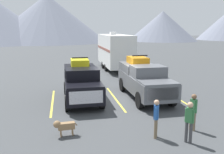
% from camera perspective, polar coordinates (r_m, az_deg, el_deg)
% --- Properties ---
extents(ground_plane, '(240.00, 240.00, 0.00)m').
position_cam_1_polar(ground_plane, '(15.43, 0.93, -5.27)').
color(ground_plane, '#3F4244').
extents(pickup_truck_a, '(2.17, 5.24, 2.60)m').
position_cam_1_polar(pickup_truck_a, '(15.25, -7.14, -1.02)').
color(pickup_truck_a, black).
rests_on(pickup_truck_a, ground).
extents(pickup_truck_b, '(2.22, 5.82, 2.65)m').
position_cam_1_polar(pickup_truck_b, '(15.87, 7.41, -0.33)').
color(pickup_truck_b, '#595B60').
rests_on(pickup_truck_b, ground).
extents(lot_stripe_a, '(0.12, 5.50, 0.01)m').
position_cam_1_polar(lot_stripe_a, '(15.35, -13.76, -5.68)').
color(lot_stripe_a, gold).
rests_on(lot_stripe_a, ground).
extents(lot_stripe_b, '(0.12, 5.50, 0.01)m').
position_cam_1_polar(lot_stripe_b, '(15.66, 0.73, -5.00)').
color(lot_stripe_b, gold).
rests_on(lot_stripe_b, ground).
extents(lot_stripe_c, '(0.12, 5.50, 0.01)m').
position_cam_1_polar(lot_stripe_c, '(16.90, 13.84, -4.11)').
color(lot_stripe_c, gold).
rests_on(lot_stripe_c, ground).
extents(camper_trailer_a, '(2.58, 8.94, 4.02)m').
position_cam_1_polar(camper_trailer_a, '(26.39, 0.69, 6.36)').
color(camper_trailer_a, white).
rests_on(camper_trailer_a, ground).
extents(person_a, '(0.31, 0.31, 1.66)m').
position_cam_1_polar(person_a, '(10.00, 17.66, -9.46)').
color(person_a, '#3F3F42').
rests_on(person_a, ground).
extents(person_b, '(0.27, 0.34, 1.65)m').
position_cam_1_polar(person_b, '(11.22, 18.48, -7.25)').
color(person_b, '#726047').
rests_on(person_b, ground).
extents(person_c, '(0.28, 0.32, 1.62)m').
position_cam_1_polar(person_c, '(10.12, 10.30, -9.00)').
color(person_c, '#726047').
rests_on(person_c, ground).
extents(dog, '(0.99, 0.33, 0.69)m').
position_cam_1_polar(dog, '(10.48, -11.36, -11.11)').
color(dog, olive).
rests_on(dog, ground).
extents(mountain_ridge, '(161.44, 43.72, 14.88)m').
position_cam_1_polar(mountain_ridge, '(83.06, -19.89, 12.20)').
color(mountain_ridge, slate).
rests_on(mountain_ridge, ground).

